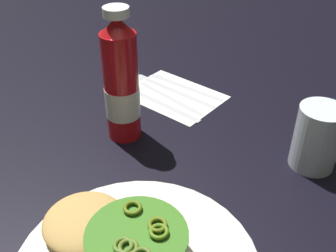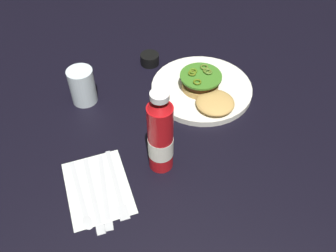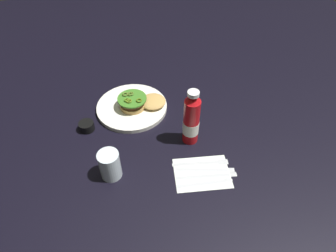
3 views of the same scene
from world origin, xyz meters
name	(u,v)px [view 1 (image 1 of 3)]	position (x,y,z in m)	size (l,w,h in m)	color
ground_plane	(169,183)	(0.00, 0.00, 0.00)	(3.00, 3.00, 0.00)	black
burger_sandwich	(117,237)	(-0.01, 0.15, 0.04)	(0.20, 0.12, 0.05)	tan
ketchup_bottle	(121,84)	(0.13, -0.07, 0.10)	(0.06, 0.06, 0.23)	red
water_glass	(317,138)	(-0.17, -0.15, 0.05)	(0.07, 0.07, 0.10)	silver
napkin	(174,95)	(0.12, -0.23, 0.00)	(0.19, 0.14, 0.00)	white
spoon_utensil	(175,82)	(0.14, -0.28, 0.00)	(0.19, 0.04, 0.00)	silver
steak_knife	(168,87)	(0.14, -0.25, 0.00)	(0.21, 0.05, 0.00)	silver
butter_knife	(161,92)	(0.15, -0.22, 0.00)	(0.20, 0.07, 0.00)	silver
fork_utensil	(153,99)	(0.15, -0.19, 0.00)	(0.20, 0.06, 0.00)	silver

